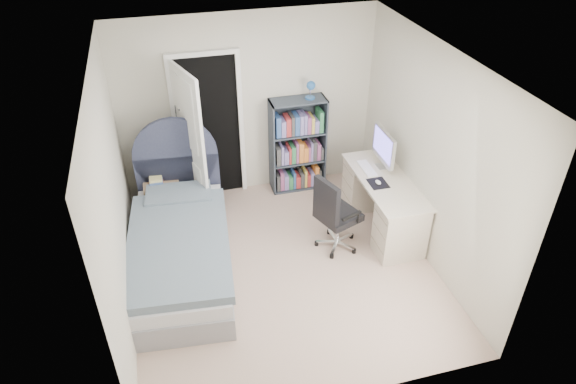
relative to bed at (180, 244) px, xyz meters
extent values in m
cube|color=tan|center=(1.13, -0.34, -0.35)|extent=(3.40, 3.60, 0.05)
cube|color=white|center=(1.13, -0.34, 2.20)|extent=(3.40, 3.60, 0.05)
cube|color=beige|center=(1.13, 1.48, 0.93)|extent=(3.40, 0.05, 2.50)
cube|color=beige|center=(1.13, -2.17, 0.93)|extent=(3.40, 0.05, 2.50)
cube|color=beige|center=(-0.59, -0.34, 0.93)|extent=(0.05, 3.60, 2.50)
cube|color=beige|center=(2.86, -0.34, 0.93)|extent=(0.05, 3.60, 2.50)
cube|color=black|center=(0.58, 1.45, 0.68)|extent=(0.80, 0.01, 2.00)
cube|color=white|center=(0.15, 1.43, 0.68)|extent=(0.06, 0.06, 2.00)
cube|color=white|center=(1.01, 1.43, 0.68)|extent=(0.06, 0.06, 2.00)
cube|color=white|center=(0.58, 1.43, 1.71)|extent=(0.92, 0.06, 0.06)
cube|color=white|center=(0.30, 1.04, 0.68)|extent=(0.28, 0.77, 2.00)
cube|color=gray|center=(-0.01, -0.11, -0.18)|extent=(1.26, 2.31, 0.29)
cube|color=silver|center=(-0.01, -0.11, 0.05)|extent=(1.24, 2.27, 0.18)
cube|color=slate|center=(-0.02, -0.22, 0.18)|extent=(1.27, 1.99, 0.11)
cube|color=slate|center=(0.07, 0.68, 0.20)|extent=(0.83, 0.52, 0.13)
cube|color=#32364D|center=(0.10, 1.04, 0.12)|extent=(1.06, 0.17, 0.89)
cylinder|color=#32364D|center=(0.10, 1.04, 0.57)|extent=(1.06, 0.17, 1.06)
cylinder|color=tan|center=(-0.32, 0.82, -0.04)|extent=(0.04, 0.04, 0.56)
cylinder|color=tan|center=(-0.32, 1.21, -0.04)|extent=(0.04, 0.04, 0.56)
cylinder|color=tan|center=(0.06, 0.82, -0.04)|extent=(0.04, 0.04, 0.56)
cylinder|color=tan|center=(0.06, 1.21, -0.04)|extent=(0.04, 0.04, 0.56)
cube|color=tan|center=(-0.13, 1.02, 0.22)|extent=(0.45, 0.45, 0.03)
cube|color=tan|center=(-0.13, 1.02, -0.13)|extent=(0.40, 0.40, 0.02)
cube|color=#B24C33|center=(-0.18, 1.02, 0.25)|extent=(0.18, 0.25, 0.03)
cube|color=#3F598C|center=(-0.18, 1.02, 0.28)|extent=(0.17, 0.23, 0.03)
cube|color=#D8CC7F|center=(-0.18, 1.02, 0.31)|extent=(0.16, 0.22, 0.03)
cylinder|color=silver|center=(0.18, 1.26, -0.31)|extent=(0.21, 0.21, 0.02)
cylinder|color=silver|center=(0.18, 1.26, 0.42)|extent=(0.02, 0.02, 1.46)
sphere|color=silver|center=(0.24, 1.21, 1.12)|extent=(0.08, 0.08, 0.08)
cube|color=#353D48|center=(1.40, 1.29, 0.35)|extent=(0.02, 0.32, 1.35)
cube|color=#353D48|center=(2.13, 1.29, 0.35)|extent=(0.02, 0.32, 1.35)
cube|color=#353D48|center=(1.76, 1.29, 1.02)|extent=(0.76, 0.32, 0.02)
cube|color=#353D48|center=(1.76, 1.29, -0.31)|extent=(0.76, 0.32, 0.02)
cube|color=#353D48|center=(1.76, 1.45, 0.35)|extent=(0.76, 0.01, 1.35)
cube|color=#353D48|center=(1.76, 1.29, 0.11)|extent=(0.72, 0.30, 0.02)
cube|color=#353D48|center=(1.76, 1.29, 0.54)|extent=(0.72, 0.30, 0.02)
cylinder|color=#245A9E|center=(1.93, 1.29, 1.04)|extent=(0.13, 0.13, 0.02)
cylinder|color=silver|center=(1.93, 1.29, 1.13)|extent=(0.02, 0.02, 0.17)
sphere|color=#245A9E|center=(1.93, 1.26, 1.22)|extent=(0.12, 0.12, 0.12)
cube|color=#3F3F3F|center=(1.46, 1.27, -0.17)|extent=(0.05, 0.23, 0.24)
cube|color=#994C7F|center=(1.51, 1.27, -0.15)|extent=(0.05, 0.23, 0.28)
cube|color=#7F72B2|center=(1.58, 1.27, -0.18)|extent=(0.06, 0.23, 0.22)
cube|color=#337F4C|center=(1.64, 1.27, -0.19)|extent=(0.06, 0.23, 0.19)
cube|color=#335999|center=(1.69, 1.27, -0.16)|extent=(0.03, 0.23, 0.25)
cube|color=#B23333|center=(1.75, 1.27, -0.20)|extent=(0.06, 0.23, 0.18)
cube|color=#3F3F3F|center=(1.81, 1.27, -0.18)|extent=(0.05, 0.23, 0.22)
cube|color=#D8BF4C|center=(1.86, 1.27, -0.16)|extent=(0.03, 0.23, 0.27)
cube|color=#B23333|center=(1.91, 1.27, -0.19)|extent=(0.05, 0.23, 0.19)
cube|color=#7F72B2|center=(1.96, 1.27, -0.19)|extent=(0.06, 0.23, 0.20)
cube|color=orange|center=(2.03, 1.27, -0.14)|extent=(0.05, 0.23, 0.30)
cube|color=#3F3F3F|center=(2.08, 1.27, -0.17)|extent=(0.03, 0.23, 0.24)
cube|color=#3F3F3F|center=(1.47, 1.27, 0.26)|extent=(0.06, 0.23, 0.25)
cube|color=#7F72B2|center=(1.52, 1.27, 0.27)|extent=(0.03, 0.23, 0.28)
cube|color=#7F72B2|center=(1.58, 1.27, 0.23)|extent=(0.06, 0.23, 0.19)
cube|color=#B23333|center=(1.63, 1.27, 0.25)|extent=(0.03, 0.23, 0.24)
cube|color=#337F4C|center=(1.68, 1.27, 0.26)|extent=(0.06, 0.23, 0.25)
cube|color=#994C7F|center=(1.73, 1.27, 0.28)|extent=(0.04, 0.23, 0.30)
cube|color=orange|center=(1.79, 1.27, 0.28)|extent=(0.06, 0.23, 0.29)
cube|color=orange|center=(1.86, 1.27, 0.24)|extent=(0.06, 0.23, 0.22)
cube|color=#994C7F|center=(1.91, 1.27, 0.24)|extent=(0.03, 0.23, 0.22)
cube|color=#7F72B2|center=(1.94, 1.27, 0.27)|extent=(0.03, 0.23, 0.28)
cube|color=#3F3F3F|center=(1.99, 1.27, 0.28)|extent=(0.05, 0.23, 0.29)
cube|color=#994C7F|center=(2.04, 1.27, 0.25)|extent=(0.05, 0.23, 0.24)
cube|color=#3F3F3F|center=(2.09, 1.27, 0.22)|extent=(0.04, 0.23, 0.17)
cube|color=#335999|center=(1.47, 1.27, 0.71)|extent=(0.06, 0.23, 0.29)
cube|color=#7F72B2|center=(1.54, 1.27, 0.68)|extent=(0.06, 0.23, 0.23)
cube|color=#B23333|center=(1.61, 1.27, 0.69)|extent=(0.06, 0.23, 0.26)
cube|color=#3F3F3F|center=(1.67, 1.27, 0.70)|extent=(0.04, 0.23, 0.27)
cube|color=#335999|center=(1.73, 1.27, 0.70)|extent=(0.06, 0.23, 0.27)
cube|color=#7F72B2|center=(1.79, 1.27, 0.70)|extent=(0.05, 0.23, 0.28)
cube|color=#7F72B2|center=(1.84, 1.27, 0.70)|extent=(0.04, 0.23, 0.28)
cube|color=#994C7F|center=(1.89, 1.27, 0.68)|extent=(0.05, 0.23, 0.24)
cube|color=#D8BF4C|center=(1.94, 1.27, 0.68)|extent=(0.04, 0.23, 0.23)
cube|color=#7F72B2|center=(2.00, 1.27, 0.65)|extent=(0.06, 0.23, 0.18)
cube|color=#337F4C|center=(2.06, 1.27, 0.71)|extent=(0.05, 0.23, 0.30)
cube|color=beige|center=(2.53, 0.07, 0.39)|extent=(0.60, 1.49, 0.03)
cube|color=beige|center=(2.53, -0.45, 0.03)|extent=(0.55, 0.40, 0.70)
cube|color=beige|center=(2.53, 0.60, 0.03)|extent=(0.55, 0.40, 0.70)
cube|color=silver|center=(2.63, 0.37, 0.41)|extent=(0.16, 0.16, 0.01)
cube|color=silver|center=(2.66, 0.37, 0.53)|extent=(0.03, 0.06, 0.22)
cube|color=silver|center=(2.61, 0.37, 0.70)|extent=(0.04, 0.56, 0.40)
cube|color=#6E61EC|center=(2.59, 0.37, 0.72)|extent=(0.00, 0.50, 0.32)
cube|color=white|center=(2.42, 0.37, 0.41)|extent=(0.13, 0.40, 0.02)
cube|color=black|center=(2.42, 0.02, 0.41)|extent=(0.22, 0.26, 0.00)
ellipsoid|color=white|center=(2.42, 0.02, 0.42)|extent=(0.06, 0.10, 0.03)
cube|color=silver|center=(1.99, -0.08, -0.27)|extent=(0.25, 0.13, 0.02)
cylinder|color=black|center=(2.10, -0.04, -0.29)|extent=(0.07, 0.07, 0.06)
cube|color=silver|center=(1.86, 0.00, -0.27)|extent=(0.05, 0.26, 0.02)
cylinder|color=black|center=(1.86, 0.12, -0.29)|extent=(0.07, 0.07, 0.06)
cube|color=silver|center=(1.75, -0.10, -0.27)|extent=(0.26, 0.10, 0.02)
cylinder|color=black|center=(1.63, -0.06, -0.29)|extent=(0.07, 0.07, 0.06)
cube|color=silver|center=(1.80, -0.23, -0.27)|extent=(0.17, 0.24, 0.02)
cylinder|color=black|center=(1.74, -0.34, -0.29)|extent=(0.07, 0.07, 0.06)
cube|color=silver|center=(1.95, -0.22, -0.27)|extent=(0.19, 0.22, 0.02)
cylinder|color=black|center=(2.03, -0.32, -0.29)|extent=(0.07, 0.07, 0.06)
cylinder|color=silver|center=(1.87, -0.13, -0.07)|extent=(0.06, 0.06, 0.39)
cube|color=black|center=(1.87, -0.13, 0.14)|extent=(0.57, 0.57, 0.08)
cube|color=black|center=(1.68, -0.20, 0.43)|extent=(0.21, 0.40, 0.50)
cube|color=black|center=(1.94, -0.36, 0.29)|extent=(0.27, 0.13, 0.03)
cube|color=black|center=(1.77, 0.09, 0.29)|extent=(0.27, 0.13, 0.03)
camera|label=1|loc=(0.02, -4.71, 3.80)|focal=32.00mm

